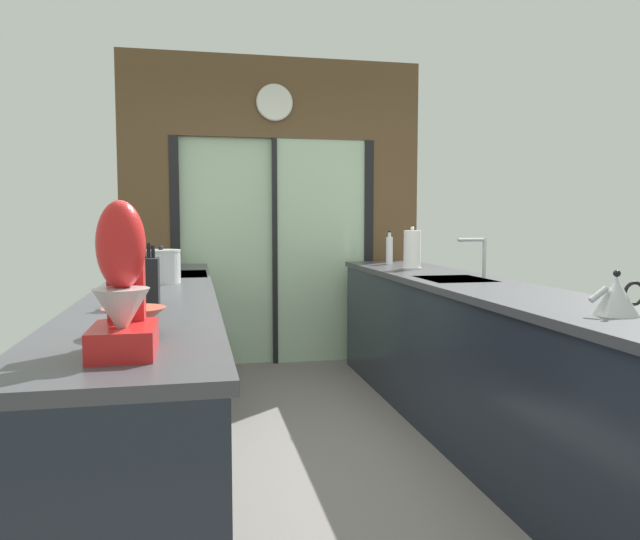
{
  "coord_description": "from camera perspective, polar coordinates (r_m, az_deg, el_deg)",
  "views": [
    {
      "loc": [
        -0.7,
        -2.97,
        1.29
      ],
      "look_at": [
        0.09,
        0.83,
        0.97
      ],
      "focal_mm": 34.05,
      "sensor_mm": 36.0,
      "label": 1
    }
  ],
  "objects": [
    {
      "name": "left_counter_run",
      "position": [
        3.22,
        -15.34,
        -10.23
      ],
      "size": [
        0.62,
        3.8,
        0.92
      ],
      "color": "#1E232D",
      "rests_on": "ground_plane"
    },
    {
      "name": "stock_pot",
      "position": [
        3.63,
        -14.71,
        0.33
      ],
      "size": [
        0.23,
        0.23,
        0.22
      ],
      "color": "#B7BABC",
      "rests_on": "left_counter_run"
    },
    {
      "name": "stand_mixer",
      "position": [
        1.73,
        -18.04,
        -2.32
      ],
      "size": [
        0.17,
        0.27,
        0.42
      ],
      "color": "red",
      "rests_on": "left_counter_run"
    },
    {
      "name": "right_counter_run",
      "position": [
        3.74,
        14.24,
        -8.14
      ],
      "size": [
        0.62,
        3.8,
        0.92
      ],
      "color": "#1E232D",
      "rests_on": "ground_plane"
    },
    {
      "name": "ground_plane",
      "position": [
        3.86,
        -0.64,
        -14.88
      ],
      "size": [
        5.04,
        7.6,
        0.02
      ],
      "primitive_type": "cube",
      "color": "slate"
    },
    {
      "name": "oven_range",
      "position": [
        4.31,
        -14.37,
        -6.54
      ],
      "size": [
        0.6,
        0.6,
        0.92
      ],
      "color": "black",
      "rests_on": "ground_plane"
    },
    {
      "name": "sink_faucet",
      "position": [
        3.94,
        14.76,
        1.71
      ],
      "size": [
        0.19,
        0.02,
        0.25
      ],
      "color": "#B7BABC",
      "rests_on": "right_counter_run"
    },
    {
      "name": "soap_bottle",
      "position": [
        5.08,
        6.53,
        1.91
      ],
      "size": [
        0.06,
        0.06,
        0.28
      ],
      "color": "silver",
      "rests_on": "right_counter_run"
    },
    {
      "name": "paper_towel_roll",
      "position": [
        4.57,
        8.65,
        1.87
      ],
      "size": [
        0.15,
        0.15,
        0.32
      ],
      "color": "#B7BABC",
      "rests_on": "right_counter_run"
    },
    {
      "name": "back_wall_unit",
      "position": [
        5.42,
        -4.32,
        7.26
      ],
      "size": [
        2.64,
        0.12,
        2.7
      ],
      "color": "brown",
      "rests_on": "ground_plane"
    },
    {
      "name": "kettle",
      "position": [
        2.6,
        26.08,
        -2.18
      ],
      "size": [
        0.25,
        0.17,
        0.18
      ],
      "color": "#B7BABC",
      "rests_on": "right_counter_run"
    },
    {
      "name": "knife_block",
      "position": [
        2.71,
        -15.74,
        -1.0
      ],
      "size": [
        0.08,
        0.14,
        0.27
      ],
      "color": "black",
      "rests_on": "left_counter_run"
    },
    {
      "name": "mixing_bowl",
      "position": [
        2.04,
        -17.06,
        -4.53
      ],
      "size": [
        0.2,
        0.2,
        0.09
      ],
      "color": "#BC4C38",
      "rests_on": "left_counter_run"
    }
  ]
}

